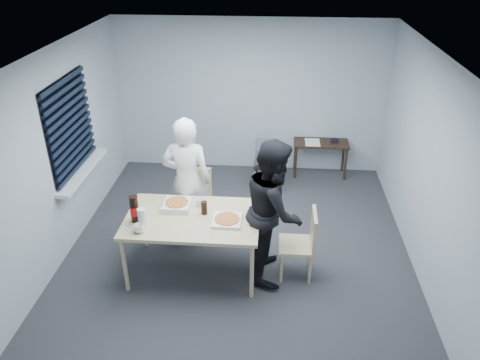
# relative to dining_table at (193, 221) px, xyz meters

# --- Properties ---
(room) EXTENTS (5.00, 5.00, 5.00)m
(room) POSITION_rel_dining_table_xyz_m (-1.69, 0.86, 0.72)
(room) COLOR #2E2D32
(room) RESTS_ON ground
(dining_table) EXTENTS (1.59, 1.01, 0.78)m
(dining_table) POSITION_rel_dining_table_xyz_m (0.00, 0.00, 0.00)
(dining_table) COLOR #CBB387
(dining_table) RESTS_ON ground
(chair_far) EXTENTS (0.42, 0.42, 0.89)m
(chair_far) POSITION_rel_dining_table_xyz_m (-0.13, 0.97, -0.20)
(chair_far) COLOR #CBB387
(chair_far) RESTS_ON ground
(chair_right) EXTENTS (0.42, 0.42, 0.89)m
(chair_right) POSITION_rel_dining_table_xyz_m (1.34, 0.01, -0.20)
(chair_right) COLOR #CBB387
(chair_right) RESTS_ON ground
(person_white) EXTENTS (0.65, 0.42, 1.77)m
(person_white) POSITION_rel_dining_table_xyz_m (-0.18, 0.68, 0.17)
(person_white) COLOR white
(person_white) RESTS_ON ground
(person_black) EXTENTS (0.47, 0.86, 1.77)m
(person_black) POSITION_rel_dining_table_xyz_m (0.96, 0.06, 0.17)
(person_black) COLOR black
(person_black) RESTS_ON ground
(side_table) EXTENTS (0.92, 0.41, 0.61)m
(side_table) POSITION_rel_dining_table_xyz_m (1.73, 2.74, -0.18)
(side_table) COLOR #332416
(side_table) RESTS_ON ground
(stool) EXTENTS (0.37, 0.37, 0.51)m
(stool) POSITION_rel_dining_table_xyz_m (0.81, 2.08, -0.32)
(stool) COLOR black
(stool) RESTS_ON ground
(backpack) EXTENTS (0.33, 0.25, 0.47)m
(backpack) POSITION_rel_dining_table_xyz_m (0.81, 2.07, 0.02)
(backpack) COLOR slate
(backpack) RESTS_ON stool
(pizza_box_a) EXTENTS (0.33, 0.33, 0.08)m
(pizza_box_a) POSITION_rel_dining_table_xyz_m (-0.22, 0.20, 0.10)
(pizza_box_a) COLOR white
(pizza_box_a) RESTS_ON dining_table
(pizza_box_b) EXTENTS (0.34, 0.34, 0.05)m
(pizza_box_b) POSITION_rel_dining_table_xyz_m (0.42, -0.07, 0.08)
(pizza_box_b) COLOR white
(pizza_box_b) RESTS_ON dining_table
(mug_a) EXTENTS (0.17, 0.17, 0.10)m
(mug_a) POSITION_rel_dining_table_xyz_m (-0.55, -0.35, 0.11)
(mug_a) COLOR white
(mug_a) RESTS_ON dining_table
(mug_b) EXTENTS (0.10, 0.10, 0.09)m
(mug_b) POSITION_rel_dining_table_xyz_m (0.05, 0.28, 0.11)
(mug_b) COLOR white
(mug_b) RESTS_ON dining_table
(cola_glass) EXTENTS (0.08, 0.08, 0.16)m
(cola_glass) POSITION_rel_dining_table_xyz_m (0.13, 0.09, 0.14)
(cola_glass) COLOR black
(cola_glass) RESTS_ON dining_table
(soda_bottle) EXTENTS (0.10, 0.10, 0.33)m
(soda_bottle) POSITION_rel_dining_table_xyz_m (-0.65, -0.13, 0.22)
(soda_bottle) COLOR black
(soda_bottle) RESTS_ON dining_table
(plastic_cups) EXTENTS (0.11, 0.11, 0.22)m
(plastic_cups) POSITION_rel_dining_table_xyz_m (-0.54, -0.22, 0.17)
(plastic_cups) COLOR silver
(plastic_cups) RESTS_ON dining_table
(rubber_band) EXTENTS (0.06, 0.06, 0.00)m
(rubber_band) POSITION_rel_dining_table_xyz_m (0.29, -0.34, 0.06)
(rubber_band) COLOR red
(rubber_band) RESTS_ON dining_table
(papers) EXTENTS (0.32, 0.38, 0.01)m
(papers) POSITION_rel_dining_table_xyz_m (1.58, 2.71, -0.10)
(papers) COLOR white
(papers) RESTS_ON side_table
(black_box) EXTENTS (0.13, 0.09, 0.05)m
(black_box) POSITION_rel_dining_table_xyz_m (1.95, 2.76, -0.08)
(black_box) COLOR black
(black_box) RESTS_ON side_table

